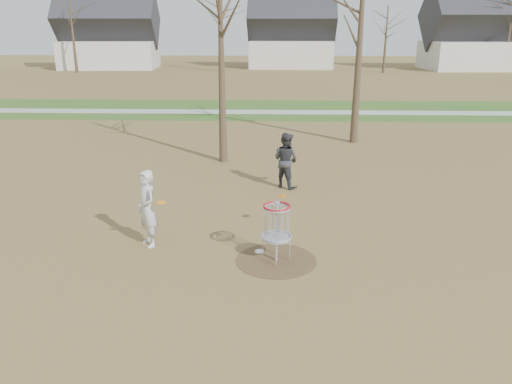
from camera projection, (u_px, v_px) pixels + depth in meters
ground at (276, 261)px, 11.07m from camera, size 160.00×160.00×0.00m
green_band at (275, 110)px, 30.97m from camera, size 160.00×8.00×0.01m
footpath at (275, 112)px, 30.02m from camera, size 160.00×1.50×0.01m
dirt_circle at (276, 260)px, 11.07m from camera, size 1.80×1.80×0.01m
player_standing at (147, 209)px, 11.58m from camera, size 0.75×0.80×1.83m
player_throwing at (286, 160)px, 15.85m from camera, size 1.10×1.06×1.78m
disc_grounded at (260, 251)px, 11.47m from camera, size 0.22×0.22×0.02m
discs_in_play at (228, 199)px, 11.87m from camera, size 2.99×1.48×0.27m
disc_golf_basket at (277, 222)px, 10.78m from camera, size 0.64×0.64×1.35m
bare_trees at (296, 21)px, 43.24m from camera, size 52.62×44.98×9.00m
houses_row at (311, 38)px, 59.63m from camera, size 56.51×10.01×7.26m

